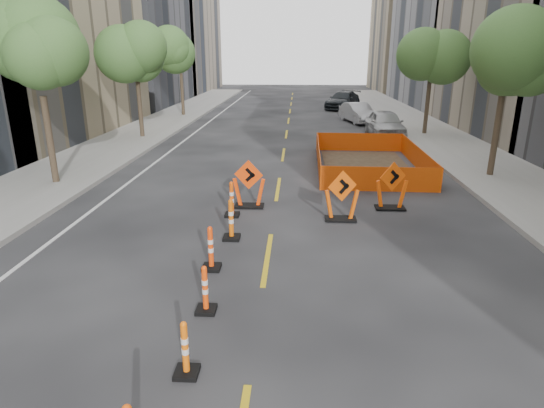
# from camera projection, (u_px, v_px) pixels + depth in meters

# --- Properties ---
(ground_plane) EXTENTS (140.00, 140.00, 0.00)m
(ground_plane) POSITION_uv_depth(u_px,v_px,m) (251.00, 364.00, 7.28)
(ground_plane) COLOR black
(sidewalk_left) EXTENTS (4.00, 90.00, 0.15)m
(sidewalk_left) POSITION_uv_depth(u_px,v_px,m) (67.00, 170.00, 19.11)
(sidewalk_left) COLOR gray
(sidewalk_left) RESTS_ON ground
(sidewalk_right) EXTENTS (4.00, 90.00, 0.15)m
(sidewalk_right) POSITION_uv_depth(u_px,v_px,m) (505.00, 176.00, 18.15)
(sidewalk_right) COLOR gray
(sidewalk_right) RESTS_ON ground
(bld_left_d) EXTENTS (12.00, 16.00, 14.00)m
(bld_left_d) POSITION_uv_depth(u_px,v_px,m) (113.00, 29.00, 43.14)
(bld_left_d) COLOR #4C4C51
(bld_left_d) RESTS_ON ground
(bld_left_e) EXTENTS (12.00, 20.00, 20.00)m
(bld_left_e) POSITION_uv_depth(u_px,v_px,m) (161.00, 10.00, 57.75)
(bld_left_e) COLOR gray
(bld_left_e) RESTS_ON ground
(bld_right_e) EXTENTS (12.00, 14.00, 16.00)m
(bld_right_e) POSITION_uv_depth(u_px,v_px,m) (424.00, 28.00, 59.41)
(bld_right_e) COLOR tan
(bld_right_e) RESTS_ON ground
(tree_l_b) EXTENTS (2.80, 2.80, 5.95)m
(tree_l_b) POSITION_uv_depth(u_px,v_px,m) (37.00, 60.00, 15.78)
(tree_l_b) COLOR #382B1E
(tree_l_b) RESTS_ON ground
(tree_l_c) EXTENTS (2.80, 2.80, 5.95)m
(tree_l_c) POSITION_uv_depth(u_px,v_px,m) (136.00, 58.00, 25.26)
(tree_l_c) COLOR #382B1E
(tree_l_c) RESTS_ON ground
(tree_l_d) EXTENTS (2.80, 2.80, 5.95)m
(tree_l_d) POSITION_uv_depth(u_px,v_px,m) (180.00, 57.00, 34.74)
(tree_l_d) COLOR #382B1E
(tree_l_d) RESTS_ON ground
(tree_r_b) EXTENTS (2.80, 2.80, 5.95)m
(tree_r_b) POSITION_uv_depth(u_px,v_px,m) (508.00, 60.00, 16.79)
(tree_r_b) COLOR #382B1E
(tree_r_b) RESTS_ON ground
(tree_r_c) EXTENTS (2.80, 2.80, 5.95)m
(tree_r_c) POSITION_uv_depth(u_px,v_px,m) (432.00, 58.00, 26.27)
(tree_r_c) COLOR #382B1E
(tree_r_c) RESTS_ON ground
(channelizer_3) EXTENTS (0.37, 0.37, 0.94)m
(channelizer_3) POSITION_uv_depth(u_px,v_px,m) (185.00, 349.00, 6.90)
(channelizer_3) COLOR #FF690A
(channelizer_3) RESTS_ON ground
(channelizer_4) EXTENTS (0.38, 0.38, 0.97)m
(channelizer_4) POSITION_uv_depth(u_px,v_px,m) (205.00, 289.00, 8.61)
(channelizer_4) COLOR #FF470A
(channelizer_4) RESTS_ON ground
(channelizer_5) EXTENTS (0.42, 0.42, 1.05)m
(channelizer_5) POSITION_uv_depth(u_px,v_px,m) (211.00, 248.00, 10.33)
(channelizer_5) COLOR #FE400A
(channelizer_5) RESTS_ON ground
(channelizer_6) EXTENTS (0.44, 0.44, 1.12)m
(channelizer_6) POSITION_uv_depth(u_px,v_px,m) (231.00, 219.00, 12.03)
(channelizer_6) COLOR #EA5F09
(channelizer_6) RESTS_ON ground
(channelizer_7) EXTENTS (0.43, 0.43, 1.10)m
(channelizer_7) POSITION_uv_depth(u_px,v_px,m) (232.00, 199.00, 13.76)
(channelizer_7) COLOR #EB4C09
(channelizer_7) RESTS_ON ground
(chevron_sign_left) EXTENTS (1.14, 0.81, 1.56)m
(chevron_sign_left) POSITION_uv_depth(u_px,v_px,m) (249.00, 184.00, 14.50)
(chevron_sign_left) COLOR #FF430A
(chevron_sign_left) RESTS_ON ground
(chevron_sign_center) EXTENTS (1.18, 0.97, 1.54)m
(chevron_sign_center) POSITION_uv_depth(u_px,v_px,m) (342.00, 196.00, 13.34)
(chevron_sign_center) COLOR #DF4F09
(chevron_sign_center) RESTS_ON ground
(chevron_sign_right) EXTENTS (1.19, 0.98, 1.55)m
(chevron_sign_right) POSITION_uv_depth(u_px,v_px,m) (392.00, 186.00, 14.32)
(chevron_sign_right) COLOR #EC4E09
(chevron_sign_right) RESTS_ON ground
(safety_fence) EXTENTS (4.43, 7.37, 0.91)m
(safety_fence) POSITION_uv_depth(u_px,v_px,m) (368.00, 157.00, 19.73)
(safety_fence) COLOR #FF5C0D
(safety_fence) RESTS_ON ground
(parked_car_near) EXTENTS (2.00, 4.66, 1.57)m
(parked_car_near) POSITION_uv_depth(u_px,v_px,m) (385.00, 124.00, 27.05)
(parked_car_near) COLOR #B6B6B8
(parked_car_near) RESTS_ON ground
(parked_car_mid) EXTENTS (2.51, 4.44, 1.39)m
(parked_car_mid) POSITION_uv_depth(u_px,v_px,m) (358.00, 113.00, 32.76)
(parked_car_mid) COLOR #A3A3A8
(parked_car_mid) RESTS_ON ground
(parked_car_far) EXTENTS (3.96, 5.67, 1.52)m
(parked_car_far) POSITION_uv_depth(u_px,v_px,m) (343.00, 100.00, 40.89)
(parked_car_far) COLOR black
(parked_car_far) RESTS_ON ground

